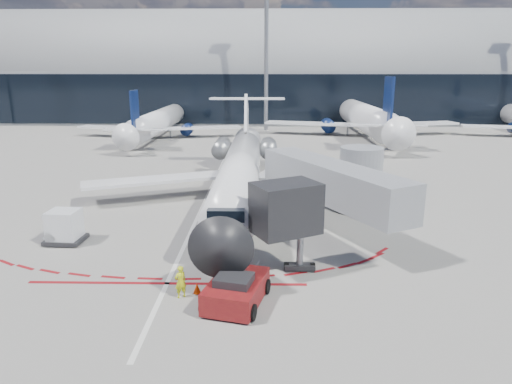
{
  "coord_description": "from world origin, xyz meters",
  "views": [
    {
      "loc": [
        4.88,
        -32.24,
        10.38
      ],
      "look_at": [
        4.26,
        -1.48,
        2.07
      ],
      "focal_mm": 32.0,
      "sensor_mm": 36.0,
      "label": 1
    }
  ],
  "objects_px": {
    "pushback_tug": "(236,290)",
    "ramp_worker": "(180,282)",
    "uld_container": "(65,227)",
    "regional_jet": "(241,169)"
  },
  "relations": [
    {
      "from": "regional_jet",
      "to": "uld_container",
      "type": "distance_m",
      "value": 14.18
    },
    {
      "from": "regional_jet",
      "to": "uld_container",
      "type": "bearing_deg",
      "value": -137.17
    },
    {
      "from": "pushback_tug",
      "to": "ramp_worker",
      "type": "xyz_separation_m",
      "value": [
        -2.64,
        0.5,
        0.13
      ]
    },
    {
      "from": "ramp_worker",
      "to": "uld_container",
      "type": "distance_m",
      "value": 10.8
    },
    {
      "from": "regional_jet",
      "to": "uld_container",
      "type": "xyz_separation_m",
      "value": [
        -10.33,
        -9.57,
        -1.64
      ]
    },
    {
      "from": "pushback_tug",
      "to": "ramp_worker",
      "type": "relative_size",
      "value": 3.7
    },
    {
      "from": "ramp_worker",
      "to": "uld_container",
      "type": "height_order",
      "value": "uld_container"
    },
    {
      "from": "pushback_tug",
      "to": "ramp_worker",
      "type": "distance_m",
      "value": 2.69
    },
    {
      "from": "pushback_tug",
      "to": "uld_container",
      "type": "height_order",
      "value": "uld_container"
    },
    {
      "from": "ramp_worker",
      "to": "pushback_tug",
      "type": "bearing_deg",
      "value": 133.39
    }
  ]
}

